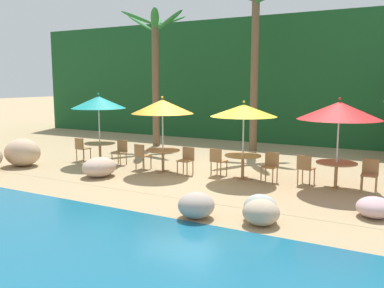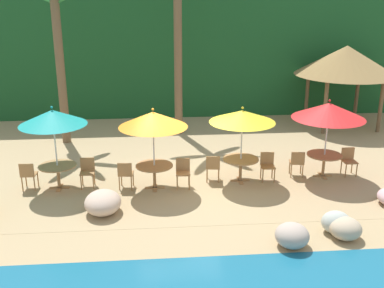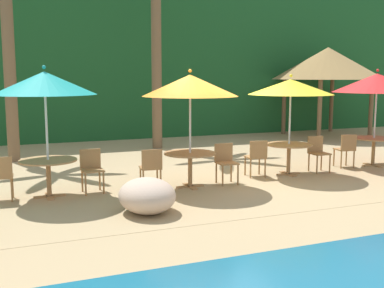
{
  "view_description": "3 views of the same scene",
  "coord_description": "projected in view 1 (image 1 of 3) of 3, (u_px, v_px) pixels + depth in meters",
  "views": [
    {
      "loc": [
        6.52,
        -11.46,
        2.92
      ],
      "look_at": [
        0.17,
        0.2,
        0.95
      ],
      "focal_mm": 39.21,
      "sensor_mm": 36.0,
      "label": 1
    },
    {
      "loc": [
        -0.71,
        -13.11,
        5.76
      ],
      "look_at": [
        0.41,
        0.15,
        1.27
      ],
      "focal_mm": 43.97,
      "sensor_mm": 36.0,
      "label": 2
    },
    {
      "loc": [
        -4.37,
        -9.34,
        2.35
      ],
      "look_at": [
        -0.65,
        -0.03,
        0.91
      ],
      "focal_mm": 44.77,
      "sensor_mm": 36.0,
      "label": 3
    }
  ],
  "objects": [
    {
      "name": "chair_yellow_seaward",
      "position": [
        270.0,
        165.0,
        12.29
      ],
      "size": [
        0.44,
        0.45,
        0.87
      ],
      "color": "#9E7042",
      "rests_on": "ground"
    },
    {
      "name": "rock_seawall",
      "position": [
        24.0,
        164.0,
        13.08
      ],
      "size": [
        15.11,
        3.33,
        0.96
      ],
      "color": "tan",
      "rests_on": "ground"
    },
    {
      "name": "dining_table_teal",
      "position": [
        100.0,
        146.0,
        15.16
      ],
      "size": [
        1.1,
        1.1,
        0.74
      ],
      "color": "#A37547",
      "rests_on": "ground"
    },
    {
      "name": "palm_tree_second",
      "position": [
        256.0,
        40.0,
        17.34
      ],
      "size": [
        3.31,
        3.2,
        6.99
      ],
      "color": "brown",
      "rests_on": "ground"
    },
    {
      "name": "chair_red_seaward",
      "position": [
        370.0,
        173.0,
        11.2
      ],
      "size": [
        0.43,
        0.44,
        0.87
      ],
      "color": "#9E7042",
      "rests_on": "ground"
    },
    {
      "name": "chair_teal_inland",
      "position": [
        82.0,
        147.0,
        15.55
      ],
      "size": [
        0.44,
        0.45,
        0.87
      ],
      "color": "#9E7042",
      "rests_on": "ground"
    },
    {
      "name": "dining_table_orange",
      "position": [
        163.0,
        154.0,
        13.61
      ],
      "size": [
        1.1,
        1.1,
        0.74
      ],
      "color": "#A37547",
      "rests_on": "ground"
    },
    {
      "name": "palm_tree_nearest",
      "position": [
        155.0,
        57.0,
        18.79
      ],
      "size": [
        3.09,
        2.94,
        6.0
      ],
      "color": "brown",
      "rests_on": "ground"
    },
    {
      "name": "umbrella_orange",
      "position": [
        162.0,
        107.0,
        13.39
      ],
      "size": [
        2.0,
        2.0,
        2.48
      ],
      "color": "silver",
      "rests_on": "ground"
    },
    {
      "name": "umbrella_red",
      "position": [
        339.0,
        111.0,
        11.27
      ],
      "size": [
        2.24,
        2.24,
        2.51
      ],
      "color": "silver",
      "rests_on": "ground"
    },
    {
      "name": "ground_plane",
      "position": [
        184.0,
        174.0,
        13.47
      ],
      "size": [
        120.0,
        120.0,
        0.0
      ],
      "primitive_type": "plane",
      "color": "tan"
    },
    {
      "name": "umbrella_teal",
      "position": [
        99.0,
        102.0,
        14.93
      ],
      "size": [
        1.94,
        1.94,
        2.54
      ],
      "color": "silver",
      "rests_on": "ground"
    },
    {
      "name": "chair_orange_seaward",
      "position": [
        187.0,
        159.0,
        13.27
      ],
      "size": [
        0.44,
        0.44,
        0.87
      ],
      "color": "#9E7042",
      "rests_on": "ground"
    },
    {
      "name": "chair_red_inland",
      "position": [
        305.0,
        167.0,
        11.95
      ],
      "size": [
        0.48,
        0.48,
        0.87
      ],
      "color": "#9E7042",
      "rests_on": "ground"
    },
    {
      "name": "umbrella_yellow",
      "position": [
        244.0,
        111.0,
        12.42
      ],
      "size": [
        1.99,
        1.99,
        2.38
      ],
      "color": "silver",
      "rests_on": "ground"
    },
    {
      "name": "dining_table_yellow",
      "position": [
        243.0,
        159.0,
        12.64
      ],
      "size": [
        1.1,
        1.1,
        0.74
      ],
      "color": "#A37547",
      "rests_on": "ground"
    },
    {
      "name": "chair_teal_seaward",
      "position": [
        121.0,
        150.0,
        14.87
      ],
      "size": [
        0.43,
        0.44,
        0.87
      ],
      "color": "#9E7042",
      "rests_on": "ground"
    },
    {
      "name": "chair_yellow_inland",
      "position": [
        217.0,
        160.0,
        13.08
      ],
      "size": [
        0.47,
        0.48,
        0.87
      ],
      "color": "#9E7042",
      "rests_on": "ground"
    },
    {
      "name": "chair_orange_inland",
      "position": [
        142.0,
        155.0,
        14.03
      ],
      "size": [
        0.47,
        0.47,
        0.87
      ],
      "color": "#9E7042",
      "rests_on": "ground"
    },
    {
      "name": "foliage_backdrop",
      "position": [
        274.0,
        80.0,
        20.85
      ],
      "size": [
        28.0,
        2.4,
        6.0
      ],
      "color": "#194C23",
      "rests_on": "ground"
    },
    {
      "name": "dining_table_red",
      "position": [
        336.0,
        167.0,
        11.5
      ],
      "size": [
        1.1,
        1.1,
        0.74
      ],
      "color": "#A37547",
      "rests_on": "ground"
    },
    {
      "name": "terrace_deck",
      "position": [
        184.0,
        174.0,
        13.47
      ],
      "size": [
        18.0,
        5.2,
        0.01
      ],
      "color": "tan",
      "rests_on": "ground"
    }
  ]
}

